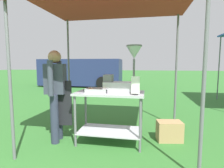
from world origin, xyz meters
The scene contains 9 objects.
ground_plane centered at (0.00, 6.00, 0.00)m, with size 70.00×70.00×0.00m, color #33702D.
stall_canopy centered at (0.16, 1.49, 2.37)m, with size 2.70×2.14×2.47m.
donut_cart centered at (0.16, 1.40, 0.64)m, with size 1.17×0.64×0.90m.
donut_tray centered at (-0.04, 1.30, 0.92)m, with size 0.39×0.27×0.07m.
donut_fryer centered at (0.40, 1.39, 1.17)m, with size 0.63×0.28×0.79m.
menu_sign centered at (0.61, 1.20, 1.02)m, with size 0.13×0.05×0.29m.
vendor centered at (-0.78, 1.29, 0.90)m, with size 0.46×0.54×1.61m.
supply_crate centered at (1.20, 1.66, 0.18)m, with size 0.47×0.35×0.35m.
van_navy centered at (-3.27, 9.28, 0.88)m, with size 5.07×2.20×1.69m.
Camera 1 is at (0.77, -1.60, 1.37)m, focal length 28.83 mm.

